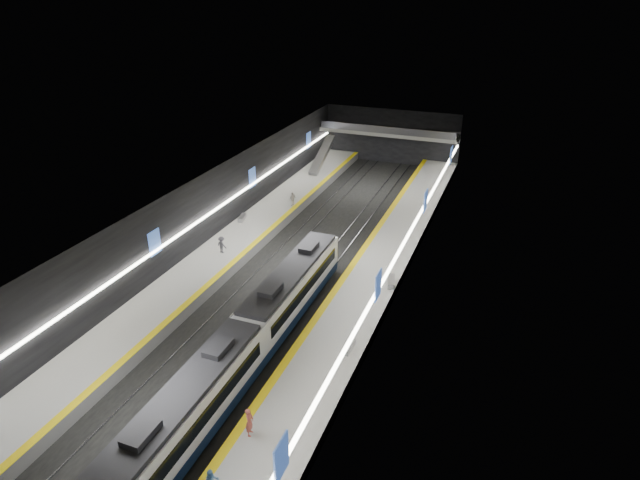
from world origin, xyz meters
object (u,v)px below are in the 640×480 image
at_px(bench_right_near, 349,347).
at_px(bench_right_far, 391,282).
at_px(passenger_right_a, 250,422).
at_px(passenger_left_a, 293,199).
at_px(train, 248,339).
at_px(passenger_left_b, 222,245).
at_px(bench_left_far, 242,218).
at_px(escalator, 322,155).

distance_m(bench_right_near, bench_right_far, 10.01).
distance_m(bench_right_far, passenger_right_a, 19.92).
bearing_deg(bench_right_far, passenger_left_a, 126.51).
distance_m(train, bench_right_far, 14.76).
xyz_separation_m(bench_right_far, passenger_left_b, (-16.77, -0.06, 0.59)).
bearing_deg(bench_right_far, bench_left_far, 145.70).
height_order(bench_right_near, bench_right_far, bench_right_far).
distance_m(bench_right_near, passenger_right_a, 10.06).
bearing_deg(bench_left_far, bench_right_near, -58.27).
height_order(bench_right_near, passenger_left_a, passenger_left_a).
bearing_deg(passenger_right_a, bench_left_far, 18.80).
bearing_deg(bench_left_far, bench_right_far, -36.39).
xyz_separation_m(train, passenger_left_b, (-9.77, 12.90, -0.36)).
distance_m(bench_right_near, passenger_left_b, 19.02).
height_order(bench_right_near, passenger_left_b, passenger_left_b).
relative_size(train, bench_left_far, 16.67).
xyz_separation_m(bench_right_near, passenger_right_a, (-2.85, -9.62, 0.72)).
distance_m(bench_left_far, passenger_left_b, 8.01).
bearing_deg(escalator, train, -76.17).
distance_m(train, passenger_left_b, 16.18).
relative_size(bench_left_far, passenger_right_a, 0.97).
bearing_deg(bench_left_far, passenger_left_a, 44.02).
relative_size(bench_left_far, bench_right_far, 0.89).
height_order(passenger_left_a, passenger_left_b, passenger_left_b).
bearing_deg(passenger_left_a, train, 39.12).
bearing_deg(passenger_left_b, escalator, -74.89).
height_order(escalator, passenger_left_a, escalator).
height_order(escalator, passenger_left_b, escalator).
xyz_separation_m(escalator, bench_right_near, (16.45, -37.65, -1.69)).
height_order(bench_left_far, bench_right_far, bench_right_far).
xyz_separation_m(passenger_right_a, passenger_left_b, (-13.37, 19.55, -0.10)).
bearing_deg(escalator, bench_right_far, -58.43).
relative_size(bench_right_far, passenger_right_a, 1.09).
xyz_separation_m(bench_right_near, bench_right_far, (0.55, 9.99, 0.04)).
distance_m(escalator, passenger_left_a, 14.40).
xyz_separation_m(train, bench_right_near, (6.45, 2.97, -0.99)).
relative_size(bench_right_near, passenger_left_b, 1.02).
relative_size(bench_right_far, passenger_left_b, 1.22).
distance_m(bench_left_far, passenger_right_a, 31.32).
xyz_separation_m(train, escalator, (-10.00, 40.62, 0.70)).
height_order(train, bench_left_far, train).
distance_m(train, passenger_right_a, 7.57).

